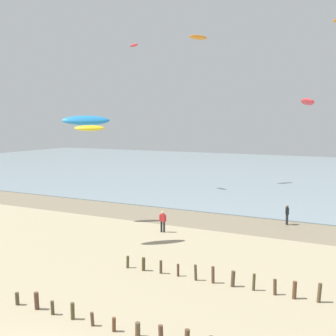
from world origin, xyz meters
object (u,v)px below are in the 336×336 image
Objects in this scene: kite_aloft_0 at (307,102)px; kite_aloft_8 at (90,128)px; person_by_waterline at (163,221)px; person_left_flank at (287,214)px; kite_aloft_3 at (86,120)px; kite_aloft_4 at (134,45)px; kite_aloft_9 at (198,37)px.

kite_aloft_0 is 1.36× the size of kite_aloft_8.
person_by_waterline is at bearing -47.80° from kite_aloft_0.
kite_aloft_3 reaches higher than person_left_flank.
kite_aloft_9 is at bearing -86.85° from kite_aloft_4.
kite_aloft_9 is (5.18, 8.27, 1.93)m from kite_aloft_4.
kite_aloft_3 reaches higher than person_by_waterline.
kite_aloft_4 is at bearing 1.42° from kite_aloft_9.
kite_aloft_8 is (-15.77, -6.32, 7.26)m from person_left_flank.
kite_aloft_0 is at bearing -158.48° from kite_aloft_3.
kite_aloft_0 is 25.98m from kite_aloft_3.
person_left_flank is 0.66× the size of kite_aloft_8.
kite_aloft_3 is 1.68× the size of kite_aloft_4.
person_left_flank is 29.09m from kite_aloft_4.
kite_aloft_9 is (-15.60, 6.89, 9.24)m from kite_aloft_0.
kite_aloft_8 is at bearing 33.99° from kite_aloft_9.
person_by_waterline is 1.00× the size of person_left_flank.
person_left_flank is at bearing -177.54° from kite_aloft_3.
kite_aloft_4 is 0.70× the size of kite_aloft_9.
person_left_flank is 30.97m from kite_aloft_9.
kite_aloft_4 is 0.77× the size of kite_aloft_8.
kite_aloft_0 is at bearing 91.95° from person_left_flank.
kite_aloft_0 is 22.07m from kite_aloft_4.
kite_aloft_9 is (-15.99, 18.35, 19.15)m from person_left_flank.
kite_aloft_0 reaches higher than kite_aloft_3.
person_by_waterline is 0.66× the size of kite_aloft_8.
person_left_flank is 0.60× the size of kite_aloft_9.
kite_aloft_8 is (-15.38, -17.78, -2.65)m from kite_aloft_0.
kite_aloft_4 is at bearing -109.04° from kite_aloft_3.
kite_aloft_4 is 19.93m from kite_aloft_8.
kite_aloft_0 is 1.24× the size of kite_aloft_9.
person_left_flank is (8.34, 6.90, 0.00)m from person_by_waterline.
person_by_waterline is 0.48× the size of kite_aloft_0.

